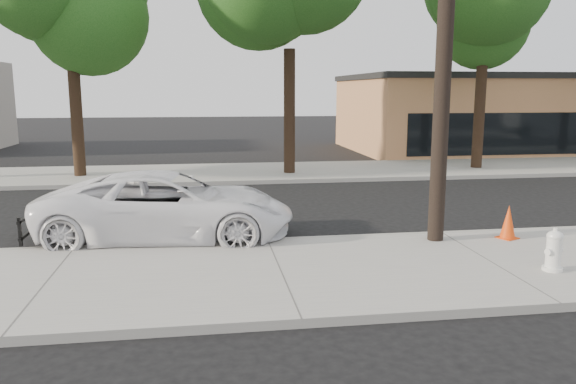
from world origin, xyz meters
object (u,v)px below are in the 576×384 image
object	(u,v)px
police_cruiser	(168,206)
fire_hydrant	(554,251)
traffic_cone	(508,222)
utility_pole	(446,22)

from	to	relation	value
police_cruiser	fire_hydrant	xyz separation A→B (m)	(6.97, -3.71, -0.27)
police_cruiser	traffic_cone	size ratio (longest dim) A/B	7.59
utility_pole	fire_hydrant	distance (m)	4.95
utility_pole	police_cruiser	xyz separation A→B (m)	(-5.74, 1.39, -3.92)
police_cruiser	fire_hydrant	size ratio (longest dim) A/B	7.61
police_cruiser	utility_pole	bearing A→B (deg)	-98.57
utility_pole	fire_hydrant	bearing A→B (deg)	-62.17
fire_hydrant	traffic_cone	size ratio (longest dim) A/B	1.00
fire_hydrant	traffic_cone	world-z (taller)	traffic_cone
fire_hydrant	utility_pole	bearing A→B (deg)	95.14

